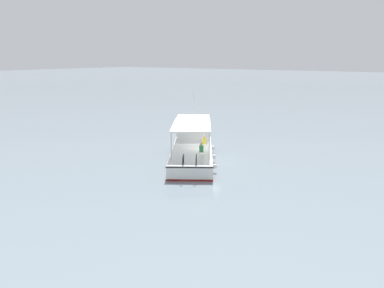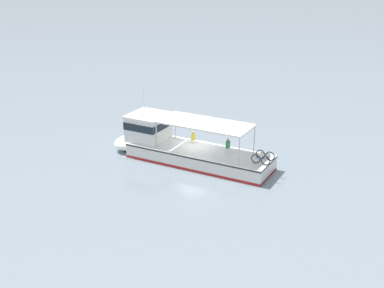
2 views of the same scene
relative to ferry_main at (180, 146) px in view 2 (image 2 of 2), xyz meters
name	(u,v)px [view 2 (image 2 of 2)]	position (x,y,z in m)	size (l,w,h in m)	color
ground_plane	(196,157)	(-1.19, 0.29, -1.01)	(400.00, 400.00, 0.00)	gray
ferry_main	(180,146)	(0.00, 0.00, 0.00)	(9.51, 12.35, 5.32)	white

